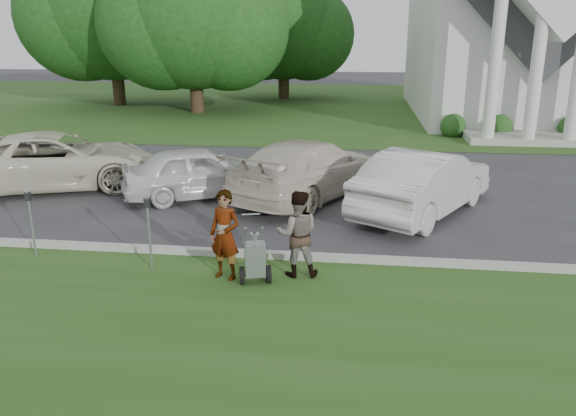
% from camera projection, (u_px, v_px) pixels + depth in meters
% --- Properties ---
extents(ground, '(120.00, 120.00, 0.00)m').
position_uv_depth(ground, '(284.00, 270.00, 10.85)').
color(ground, '#333335').
rests_on(ground, ground).
extents(grass_strip, '(80.00, 7.00, 0.01)m').
position_uv_depth(grass_strip, '(257.00, 354.00, 8.01)').
color(grass_strip, '#294B1A').
rests_on(grass_strip, ground).
extents(church_lawn, '(80.00, 30.00, 0.01)m').
position_uv_depth(church_lawn, '(339.00, 104.00, 36.43)').
color(church_lawn, '#294B1A').
rests_on(church_lawn, ground).
extents(curb, '(80.00, 0.18, 0.15)m').
position_uv_depth(curb, '(288.00, 256.00, 11.35)').
color(curb, '#9E9E93').
rests_on(curb, ground).
extents(church, '(9.19, 19.00, 24.10)m').
position_uv_depth(church, '(508.00, 3.00, 29.91)').
color(church, white).
rests_on(church, ground).
extents(tree_left, '(10.63, 8.40, 9.71)m').
position_uv_depth(tree_left, '(193.00, 20.00, 31.12)').
color(tree_left, '#332316').
rests_on(tree_left, ground).
extents(tree_far, '(11.64, 9.20, 10.73)m').
position_uv_depth(tree_far, '(112.00, 11.00, 34.51)').
color(tree_far, '#332316').
rests_on(tree_far, ground).
extents(tree_back, '(9.61, 7.60, 8.89)m').
position_uv_depth(tree_back, '(283.00, 28.00, 38.34)').
color(tree_back, '#332316').
rests_on(tree_back, ground).
extents(striping_cart, '(0.73, 1.20, 1.04)m').
position_uv_depth(striping_cart, '(255.00, 260.00, 10.17)').
color(striping_cart, black).
rests_on(striping_cart, ground).
extents(person_left, '(0.72, 0.59, 1.69)m').
position_uv_depth(person_left, '(225.00, 236.00, 10.25)').
color(person_left, '#999999').
rests_on(person_left, ground).
extents(person_right, '(0.88, 0.73, 1.64)m').
position_uv_depth(person_right, '(297.00, 234.00, 10.38)').
color(person_right, '#999999').
rests_on(person_right, ground).
extents(parking_meter_near, '(0.10, 0.09, 1.45)m').
position_uv_depth(parking_meter_near, '(149.00, 224.00, 10.66)').
color(parking_meter_near, '#919499').
rests_on(parking_meter_near, ground).
extents(parking_meter_far, '(0.10, 0.09, 1.39)m').
position_uv_depth(parking_meter_far, '(31.00, 216.00, 11.27)').
color(parking_meter_far, '#919499').
rests_on(parking_meter_far, ground).
extents(car_a, '(6.47, 4.60, 1.64)m').
position_uv_depth(car_a, '(57.00, 161.00, 16.43)').
color(car_a, beige).
rests_on(car_a, ground).
extents(car_b, '(4.52, 3.42, 1.44)m').
position_uv_depth(car_b, '(200.00, 172.00, 15.51)').
color(car_b, silver).
rests_on(car_b, ground).
extents(car_c, '(4.56, 5.96, 1.61)m').
position_uv_depth(car_c, '(309.00, 169.00, 15.51)').
color(car_c, beige).
rests_on(car_c, ground).
extents(car_d, '(3.99, 5.17, 1.64)m').
position_uv_depth(car_d, '(424.00, 182.00, 14.08)').
color(car_d, silver).
rests_on(car_d, ground).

